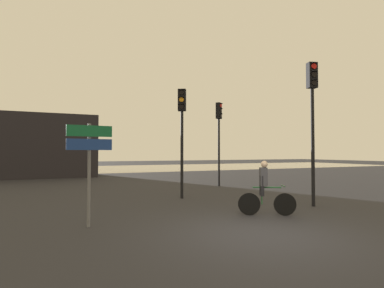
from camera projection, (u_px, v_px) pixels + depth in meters
name	position (u px, v px, depth m)	size (l,w,h in m)	color
ground_plane	(261.00, 234.00, 6.81)	(120.00, 120.00, 0.00)	#28282D
water_strip	(99.00, 169.00, 34.11)	(80.00, 16.00, 0.01)	#9E937F
traffic_light_far_right	(219.00, 128.00, 16.72)	(0.40, 0.42, 4.66)	black
traffic_light_near_right	(312.00, 107.00, 10.48)	(0.37, 0.39, 5.03)	black
traffic_light_center	(182.00, 122.00, 12.28)	(0.40, 0.42, 4.48)	black
direction_sign_post	(89.00, 155.00, 7.52)	(1.10, 0.15, 2.60)	slate
cyclist	(265.00, 188.00, 8.90)	(1.53, 0.84, 1.62)	black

